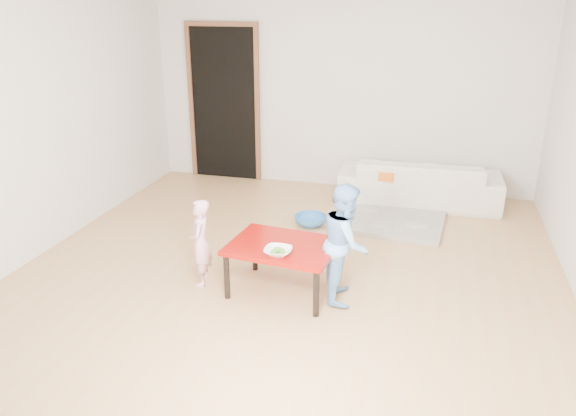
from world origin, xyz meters
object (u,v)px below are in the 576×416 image
at_px(sofa, 419,181).
at_px(child_blue, 346,243).
at_px(child_pink, 200,243).
at_px(red_table, 283,268).
at_px(basin, 310,220).
at_px(bowl, 278,251).

relative_size(sofa, child_blue, 1.91).
height_order(sofa, child_pink, child_pink).
distance_m(sofa, red_table, 2.79).
xyz_separation_m(child_pink, child_blue, (1.27, 0.08, 0.11)).
bearing_deg(basin, bowl, -86.28).
height_order(bowl, basin, bowl).
bearing_deg(sofa, bowl, 68.82).
bearing_deg(bowl, sofa, 69.80).
bearing_deg(child_blue, bowl, 108.68).
bearing_deg(bowl, child_blue, 25.30).
distance_m(child_blue, basin, 1.68).
relative_size(child_blue, basin, 2.82).
xyz_separation_m(bowl, child_pink, (-0.75, 0.16, -0.08)).
distance_m(sofa, basin, 1.57).
distance_m(red_table, child_blue, 0.60).
distance_m(red_table, child_pink, 0.76).
height_order(child_pink, child_blue, child_blue).
distance_m(bowl, basin, 1.79).
xyz_separation_m(sofa, child_pink, (-1.78, -2.63, 0.11)).
bearing_deg(bowl, basin, 93.72).
relative_size(sofa, child_pink, 2.44).
bearing_deg(bowl, red_table, 94.14).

